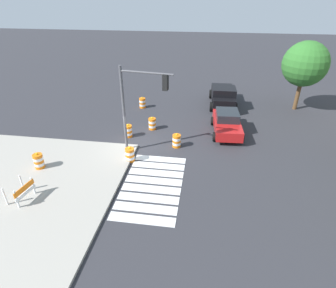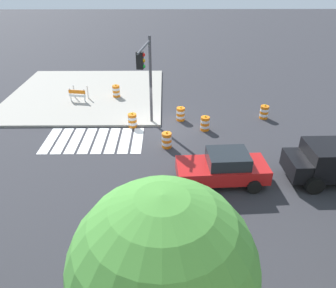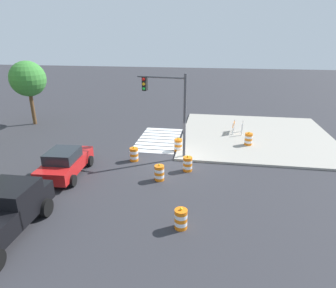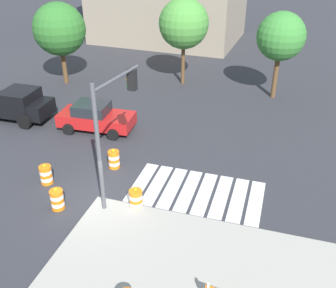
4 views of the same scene
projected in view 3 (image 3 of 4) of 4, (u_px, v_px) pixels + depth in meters
ground_plane at (174, 161)px, 19.24m from camera, size 120.00×120.00×0.00m
sidewalk_corner at (256, 136)px, 23.88m from camera, size 12.00×12.00×0.15m
crosswalk_stripes at (159, 139)px, 23.20m from camera, size 5.85×3.20×0.02m
sports_car at (65, 162)px, 17.04m from camera, size 4.40×2.32×1.63m
pickup_truck at (3, 213)px, 11.93m from camera, size 5.19×2.43×1.92m
traffic_barrel_near_corner at (134, 154)px, 19.12m from camera, size 0.56×0.56×1.02m
traffic_barrel_crosswalk_end at (188, 164)px, 17.69m from camera, size 0.56×0.56×1.02m
traffic_barrel_median_near at (181, 219)px, 12.38m from camera, size 0.56×0.56×1.02m
traffic_barrel_median_far at (178, 145)px, 20.76m from camera, size 0.56×0.56×1.02m
traffic_barrel_far_curb at (159, 173)px, 16.55m from camera, size 0.56×0.56×1.02m
traffic_barrel_on_sidewalk at (248, 139)px, 21.51m from camera, size 0.56×0.56×1.02m
construction_barricade at (235, 126)px, 24.15m from camera, size 1.34×0.95×1.00m
traffic_light_pole at (168, 100)px, 18.65m from camera, size 0.70×3.26×5.50m
street_tree_streetside_mid at (28, 79)px, 25.85m from camera, size 3.14×3.14×5.78m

